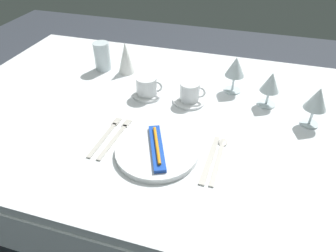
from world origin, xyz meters
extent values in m
plane|color=#383D47|center=(0.00, 0.00, 0.00)|extent=(6.00, 6.00, 0.00)
cube|color=white|center=(0.00, 0.00, 0.72)|extent=(1.80, 1.10, 0.04)
cube|color=white|center=(0.00, 0.55, 0.61)|extent=(1.80, 0.01, 0.18)
cylinder|color=brown|center=(-0.80, 0.45, 0.35)|extent=(0.07, 0.07, 0.70)
cylinder|color=white|center=(0.01, -0.24, 0.75)|extent=(0.26, 0.26, 0.02)
cube|color=blue|center=(0.01, -0.24, 0.76)|extent=(0.12, 0.21, 0.01)
cylinder|color=orange|center=(0.01, -0.24, 0.78)|extent=(0.08, 0.16, 0.01)
cube|color=beige|center=(-0.15, -0.23, 0.74)|extent=(0.02, 0.19, 0.00)
cube|color=beige|center=(-0.14, -0.12, 0.74)|extent=(0.02, 0.04, 0.00)
cube|color=beige|center=(-0.19, -0.23, 0.74)|extent=(0.02, 0.19, 0.00)
cube|color=beige|center=(-0.18, -0.12, 0.74)|extent=(0.02, 0.04, 0.00)
cube|color=beige|center=(0.17, -0.24, 0.74)|extent=(0.03, 0.18, 0.00)
cube|color=beige|center=(0.17, -0.14, 0.74)|extent=(0.02, 0.06, 0.00)
cube|color=beige|center=(0.19, -0.24, 0.74)|extent=(0.02, 0.19, 0.00)
ellipsoid|color=beige|center=(0.20, -0.13, 0.74)|extent=(0.03, 0.04, 0.01)
cylinder|color=white|center=(-0.14, 0.08, 0.74)|extent=(0.12, 0.12, 0.01)
cylinder|color=white|center=(-0.14, 0.08, 0.79)|extent=(0.08, 0.08, 0.07)
torus|color=white|center=(-0.10, 0.08, 0.79)|extent=(0.05, 0.01, 0.05)
cylinder|color=white|center=(0.03, 0.08, 0.74)|extent=(0.13, 0.13, 0.01)
cylinder|color=white|center=(0.03, 0.08, 0.79)|extent=(0.07, 0.07, 0.07)
torus|color=white|center=(0.07, 0.08, 0.79)|extent=(0.05, 0.01, 0.05)
cylinder|color=silver|center=(0.32, 0.15, 0.74)|extent=(0.07, 0.07, 0.01)
cylinder|color=silver|center=(0.32, 0.15, 0.77)|extent=(0.01, 0.01, 0.06)
cone|color=silver|center=(0.32, 0.15, 0.84)|extent=(0.07, 0.07, 0.07)
cylinder|color=silver|center=(0.47, 0.06, 0.74)|extent=(0.06, 0.06, 0.01)
cylinder|color=silver|center=(0.47, 0.06, 0.78)|extent=(0.01, 0.01, 0.06)
cone|color=silver|center=(0.47, 0.06, 0.85)|extent=(0.08, 0.08, 0.08)
cylinder|color=silver|center=(0.18, 0.21, 0.74)|extent=(0.07, 0.07, 0.01)
cylinder|color=silver|center=(0.18, 0.21, 0.78)|extent=(0.01, 0.01, 0.07)
cone|color=silver|center=(0.18, 0.21, 0.85)|extent=(0.08, 0.08, 0.08)
cylinder|color=silver|center=(-0.41, 0.24, 0.80)|extent=(0.07, 0.07, 0.13)
cylinder|color=#C68C1E|center=(-0.41, 0.24, 0.78)|extent=(0.06, 0.06, 0.06)
cone|color=white|center=(-0.30, 0.24, 0.81)|extent=(0.08, 0.08, 0.14)
camera|label=1|loc=(0.24, -0.91, 1.39)|focal=32.76mm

